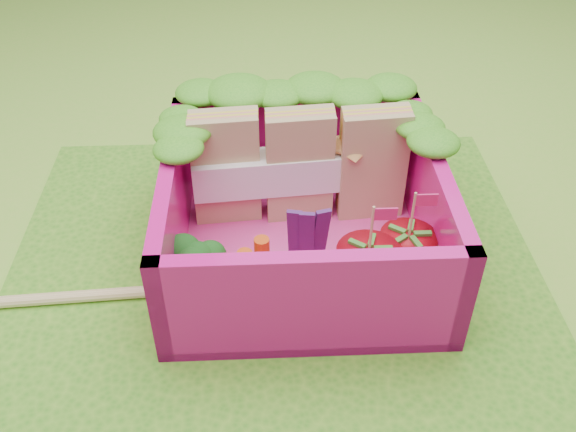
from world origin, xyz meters
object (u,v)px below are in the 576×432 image
at_px(broccoli, 194,266).
at_px(strawberry_left, 367,274).
at_px(chopsticks, 67,297).
at_px(strawberry_right, 406,256).
at_px(bento_box, 303,212).
at_px(sandwich_stack, 301,166).

xyz_separation_m(broccoli, strawberry_left, (0.77, -0.05, -0.03)).
bearing_deg(chopsticks, strawberry_right, 1.23).
xyz_separation_m(bento_box, strawberry_left, (0.26, -0.36, -0.08)).
distance_m(bento_box, sandwich_stack, 0.29).
xyz_separation_m(sandwich_stack, strawberry_right, (0.45, -0.52, -0.16)).
distance_m(bento_box, strawberry_right, 0.53).
bearing_deg(bento_box, chopsticks, -166.14).
bearing_deg(broccoli, sandwich_stack, 49.03).
distance_m(sandwich_stack, broccoli, 0.79).
xyz_separation_m(bento_box, strawberry_right, (0.46, -0.24, -0.09)).
distance_m(strawberry_left, strawberry_right, 0.23).
relative_size(bento_box, strawberry_right, 2.59).
distance_m(strawberry_left, chopsticks, 1.39).
bearing_deg(bento_box, strawberry_left, -53.76).
distance_m(sandwich_stack, chopsticks, 1.29).
xyz_separation_m(broccoli, chopsticks, (-0.61, 0.03, -0.20)).
xyz_separation_m(strawberry_right, chopsticks, (-1.57, -0.03, -0.16)).
height_order(strawberry_left, chopsticks, strawberry_left).
xyz_separation_m(sandwich_stack, chopsticks, (-1.12, -0.56, -0.32)).
relative_size(sandwich_stack, strawberry_left, 2.08).
bearing_deg(strawberry_right, sandwich_stack, 130.98).
distance_m(broccoli, strawberry_left, 0.77).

